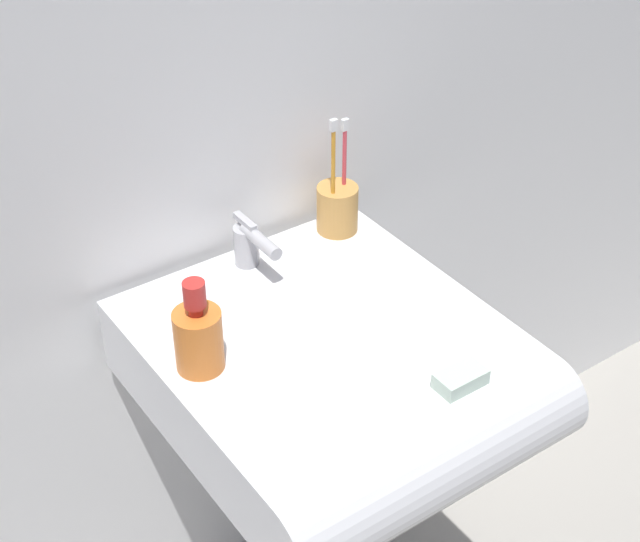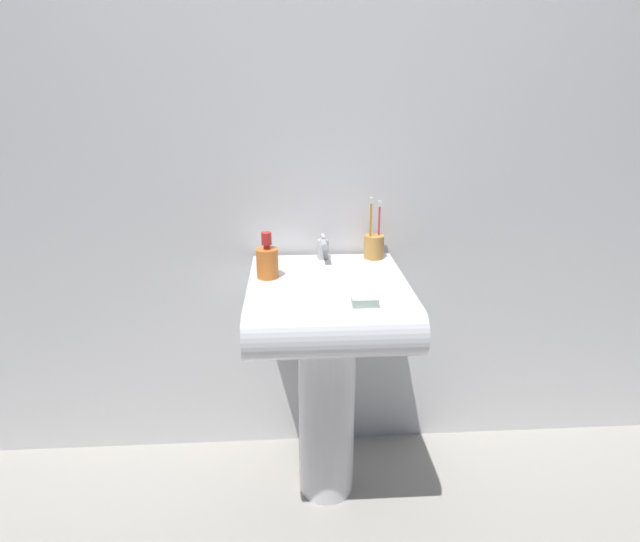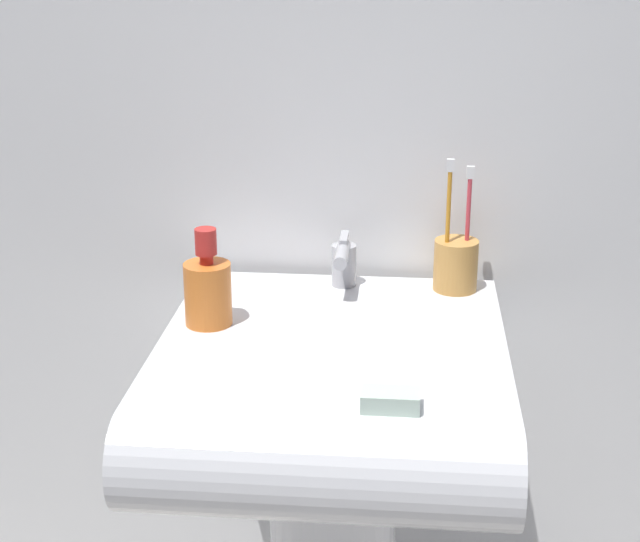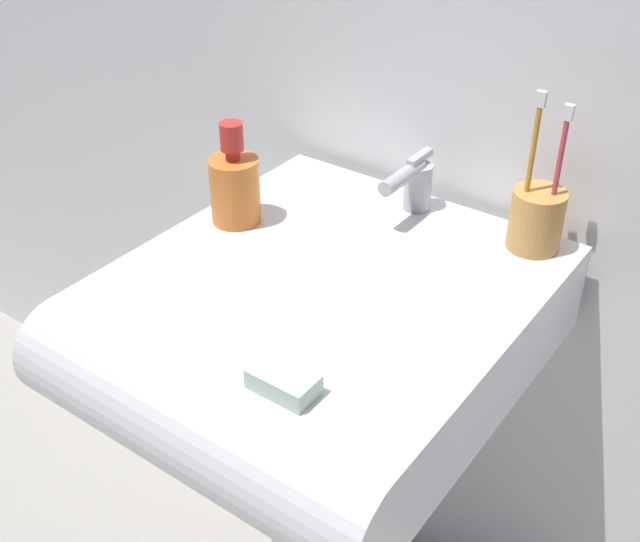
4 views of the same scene
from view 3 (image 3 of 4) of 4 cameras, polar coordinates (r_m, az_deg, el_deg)
name	(u,v)px [view 3 (image 3 of 4)]	position (r m, az deg, el deg)	size (l,w,h in m)	color
wall_back	(350,47)	(1.62, 1.74, 12.89)	(5.00, 0.05, 2.40)	white
sink_basin	(330,393)	(1.41, 0.60, -7.10)	(0.50, 0.58, 0.13)	white
faucet	(344,261)	(1.59, 1.41, 0.57)	(0.04, 0.12, 0.09)	#B7B7BC
toothbrush_cup	(456,263)	(1.60, 7.90, 0.47)	(0.07, 0.07, 0.22)	#D19347
soap_bottle	(208,290)	(1.46, -6.55, -1.08)	(0.07, 0.07, 0.15)	orange
bar_soap	(390,400)	(1.22, 4.11, -7.49)	(0.07, 0.04, 0.02)	silver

